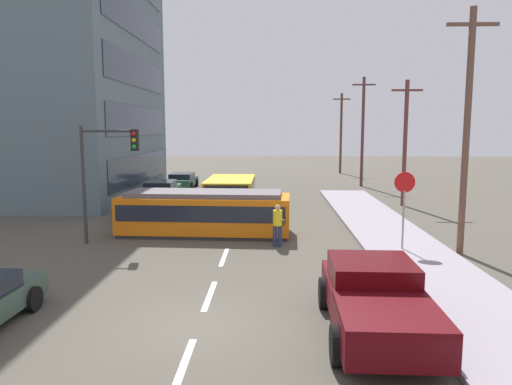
{
  "coord_description": "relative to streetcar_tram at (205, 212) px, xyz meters",
  "views": [
    {
      "loc": [
        1.71,
        -10.72,
        4.6
      ],
      "look_at": [
        1.06,
        8.69,
        2.0
      ],
      "focal_mm": 33.58,
      "sensor_mm": 36.0,
      "label": 1
    }
  ],
  "objects": [
    {
      "name": "lane_stripe_1",
      "position": [
        1.21,
        -7.78,
        -0.98
      ],
      "size": [
        0.16,
        2.4,
        0.01
      ],
      "primitive_type": "cube",
      "color": "silver",
      "rests_on": "ground"
    },
    {
      "name": "ground_plane",
      "position": [
        1.21,
        0.22,
        -0.98
      ],
      "size": [
        120.0,
        120.0,
        0.0
      ],
      "primitive_type": "plane",
      "color": "#4F4A3E"
    },
    {
      "name": "lane_stripe_2",
      "position": [
        1.21,
        -3.78,
        -0.98
      ],
      "size": [
        0.16,
        2.4,
        0.01
      ],
      "primitive_type": "cube",
      "color": "silver",
      "rests_on": "ground"
    },
    {
      "name": "parked_sedan_far",
      "position": [
        -4.37,
        10.55,
        -0.36
      ],
      "size": [
        2.18,
        4.48,
        1.19
      ],
      "color": "#2F6547",
      "rests_on": "ground"
    },
    {
      "name": "parked_sedan_furthest",
      "position": [
        -4.04,
        16.24,
        -0.36
      ],
      "size": [
        2.03,
        4.19,
        1.19
      ],
      "color": "#295144",
      "rests_on": "ground"
    },
    {
      "name": "utility_pole_distant",
      "position": [
        10.04,
        29.53,
        3.3
      ],
      "size": [
        1.8,
        0.24,
        8.2
      ],
      "color": "brown",
      "rests_on": "ground"
    },
    {
      "name": "lane_stripe_4",
      "position": [
        1.21,
        12.0,
        -0.98
      ],
      "size": [
        0.16,
        2.4,
        0.01
      ],
      "primitive_type": "cube",
      "color": "silver",
      "rests_on": "ground"
    },
    {
      "name": "utility_pole_far",
      "position": [
        10.11,
        18.01,
        3.51
      ],
      "size": [
        1.8,
        0.24,
        8.62
      ],
      "color": "brown",
      "rests_on": "ground"
    },
    {
      "name": "lane_stripe_0",
      "position": [
        1.21,
        -11.78,
        -0.98
      ],
      "size": [
        0.16,
        2.4,
        0.01
      ],
      "primitive_type": "cube",
      "color": "silver",
      "rests_on": "ground"
    },
    {
      "name": "traffic_light_mast",
      "position": [
        -3.63,
        -1.89,
        2.3
      ],
      "size": [
        2.32,
        0.33,
        4.71
      ],
      "color": "#333333",
      "rests_on": "ground"
    },
    {
      "name": "streetcar_tram",
      "position": [
        0.0,
        0.0,
        0.0
      ],
      "size": [
        7.47,
        2.84,
        1.9
      ],
      "color": "orange",
      "rests_on": "ground"
    },
    {
      "name": "corner_building",
      "position": [
        -13.1,
        11.9,
        10.22
      ],
      "size": [
        14.17,
        15.85,
        22.4
      ],
      "color": "slate",
      "rests_on": "ground"
    },
    {
      "name": "parked_sedan_mid",
      "position": [
        -3.69,
        3.96,
        -0.36
      ],
      "size": [
        2.11,
        4.06,
        1.19
      ],
      "color": "silver",
      "rests_on": "ground"
    },
    {
      "name": "utility_pole_near",
      "position": [
        9.89,
        -3.0,
        3.6
      ],
      "size": [
        1.8,
        0.24,
        8.8
      ],
      "color": "brown",
      "rests_on": "ground"
    },
    {
      "name": "stop_sign",
      "position": [
        7.82,
        -2.83,
        1.21
      ],
      "size": [
        0.76,
        0.07,
        2.88
      ],
      "color": "gray",
      "rests_on": "sidewalk_curb_right"
    },
    {
      "name": "city_bus",
      "position": [
        0.64,
        5.62,
        0.09
      ],
      "size": [
        2.57,
        5.07,
        1.88
      ],
      "color": "gold",
      "rests_on": "ground"
    },
    {
      "name": "pedestrian_crossing",
      "position": [
        3.16,
        -2.14,
        -0.04
      ],
      "size": [
        0.45,
        0.36,
        1.67
      ],
      "color": "navy",
      "rests_on": "ground"
    },
    {
      "name": "sidewalk_curb_right",
      "position": [
        8.01,
        -3.78,
        -0.91
      ],
      "size": [
        3.2,
        36.0,
        0.14
      ],
      "primitive_type": "cube",
      "color": "#988F99",
      "rests_on": "ground"
    },
    {
      "name": "utility_pole_mid",
      "position": [
        10.8,
        8.21,
        2.91
      ],
      "size": [
        1.8,
        0.24,
        7.42
      ],
      "color": "brown",
      "rests_on": "ground"
    },
    {
      "name": "pickup_truck_parked",
      "position": [
        5.27,
        -10.07,
        -0.18
      ],
      "size": [
        2.36,
        5.04,
        1.55
      ],
      "color": "#4C070D",
      "rests_on": "ground"
    },
    {
      "name": "lane_stripe_3",
      "position": [
        1.21,
        6.0,
        -0.98
      ],
      "size": [
        0.16,
        2.4,
        0.01
      ],
      "primitive_type": "cube",
      "color": "silver",
      "rests_on": "ground"
    }
  ]
}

